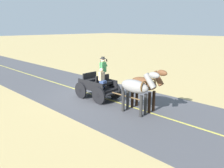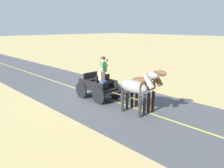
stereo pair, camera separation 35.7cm
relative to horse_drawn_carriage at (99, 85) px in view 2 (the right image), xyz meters
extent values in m
plane|color=tan|center=(-0.27, -0.51, -0.82)|extent=(200.00, 200.00, 0.00)
cube|color=#4C4C51|center=(-0.27, -0.51, -0.81)|extent=(6.33, 160.00, 0.01)
cube|color=#DBCC4C|center=(-0.27, -0.51, -0.81)|extent=(0.12, 160.00, 0.00)
cube|color=black|center=(0.00, -0.08, -0.16)|extent=(1.25, 2.23, 0.12)
cube|color=black|center=(-0.56, -0.10, 0.12)|extent=(0.11, 2.09, 0.44)
cube|color=black|center=(0.57, -0.07, 0.12)|extent=(0.11, 2.09, 0.44)
cube|color=black|center=(-0.02, 1.14, -0.26)|extent=(1.09, 0.26, 0.08)
cube|color=black|center=(0.03, -1.28, -0.34)|extent=(0.72, 0.22, 0.06)
cube|color=black|center=(-0.01, 0.52, 0.22)|extent=(1.03, 0.38, 0.14)
cube|color=black|center=(0.00, 0.34, 0.44)|extent=(1.02, 0.10, 0.44)
cube|color=black|center=(0.02, -0.58, 0.22)|extent=(1.03, 0.38, 0.14)
cube|color=black|center=(0.02, -0.76, 0.44)|extent=(1.02, 0.10, 0.44)
cylinder|color=black|center=(-0.66, 0.67, -0.34)|extent=(0.12, 0.96, 0.96)
cylinder|color=black|center=(-0.66, 0.67, -0.34)|extent=(0.12, 0.21, 0.21)
cylinder|color=black|center=(0.64, 0.70, -0.34)|extent=(0.12, 0.96, 0.96)
cylinder|color=black|center=(0.64, 0.70, -0.34)|extent=(0.12, 0.21, 0.21)
cylinder|color=black|center=(-0.63, -0.87, -0.34)|extent=(0.12, 0.96, 0.96)
cylinder|color=black|center=(-0.63, -0.87, -0.34)|extent=(0.12, 0.21, 0.21)
cylinder|color=black|center=(0.67, -0.84, -0.34)|extent=(0.12, 0.96, 0.96)
cylinder|color=black|center=(0.67, -0.84, -0.34)|extent=(0.12, 0.21, 0.21)
cylinder|color=brown|center=(-0.04, 2.12, -0.21)|extent=(0.11, 2.00, 0.07)
cylinder|color=black|center=(0.29, 0.53, 0.92)|extent=(0.02, 0.02, 1.30)
cylinder|color=#384C7F|center=(-0.15, 0.24, 0.35)|extent=(0.22, 0.22, 0.90)
cube|color=#387F47|center=(-0.15, 0.24, 1.08)|extent=(0.34, 0.23, 0.56)
sphere|color=beige|center=(-0.15, 0.24, 1.48)|extent=(0.22, 0.22, 0.22)
cylinder|color=black|center=(-0.15, 0.24, 1.58)|extent=(0.36, 0.36, 0.01)
cylinder|color=black|center=(-0.15, 0.24, 1.63)|extent=(0.20, 0.20, 0.10)
cylinder|color=#387F47|center=(-0.33, 0.28, 1.26)|extent=(0.26, 0.09, 0.32)
cube|color=black|center=(-0.39, 0.30, 1.46)|extent=(0.02, 0.07, 0.14)
cube|color=#384C7F|center=(0.24, 0.65, 0.36)|extent=(0.29, 0.33, 0.14)
cube|color=tan|center=(0.24, 0.53, 0.67)|extent=(0.30, 0.21, 0.48)
sphere|color=beige|center=(0.24, 0.53, 1.02)|extent=(0.20, 0.20, 0.20)
ellipsoid|color=brown|center=(-0.42, 2.91, 0.55)|extent=(0.60, 1.57, 0.64)
cylinder|color=black|center=(-0.59, 3.46, -0.29)|extent=(0.15, 0.15, 1.05)
cylinder|color=black|center=(-0.23, 3.45, -0.29)|extent=(0.15, 0.15, 1.05)
cylinder|color=black|center=(-0.62, 2.37, -0.29)|extent=(0.15, 0.15, 1.05)
cylinder|color=black|center=(-0.25, 2.36, -0.29)|extent=(0.15, 0.15, 1.05)
cylinder|color=brown|center=(-0.40, 3.75, 0.95)|extent=(0.28, 0.65, 0.73)
ellipsoid|color=brown|center=(-0.40, 3.97, 1.26)|extent=(0.23, 0.55, 0.28)
cube|color=black|center=(-0.40, 3.73, 0.99)|extent=(0.07, 0.50, 0.56)
cylinder|color=black|center=(-0.44, 2.17, 0.25)|extent=(0.11, 0.11, 0.70)
torus|color=brown|center=(-0.41, 3.45, 0.63)|extent=(0.55, 0.08, 0.55)
ellipsoid|color=gray|center=(0.30, 2.92, 0.55)|extent=(0.61, 1.58, 0.64)
cylinder|color=#272726|center=(0.10, 3.46, -0.29)|extent=(0.15, 0.15, 1.05)
cylinder|color=#272726|center=(0.47, 3.47, -0.29)|extent=(0.15, 0.15, 1.05)
cylinder|color=#272726|center=(0.14, 2.37, -0.29)|extent=(0.15, 0.15, 1.05)
cylinder|color=#272726|center=(0.50, 2.38, -0.29)|extent=(0.15, 0.15, 1.05)
cylinder|color=gray|center=(0.27, 3.77, 0.95)|extent=(0.28, 0.66, 0.73)
ellipsoid|color=gray|center=(0.27, 3.99, 1.26)|extent=(0.24, 0.55, 0.28)
cube|color=#272726|center=(0.28, 3.75, 0.99)|extent=(0.08, 0.50, 0.56)
cylinder|color=#272726|center=(0.32, 2.18, 0.25)|extent=(0.11, 0.11, 0.70)
torus|color=brown|center=(0.28, 3.47, 0.63)|extent=(0.55, 0.09, 0.55)
camera|label=1|loc=(8.43, 9.37, 3.33)|focal=35.70mm
camera|label=2|loc=(8.17, 9.62, 3.33)|focal=35.70mm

